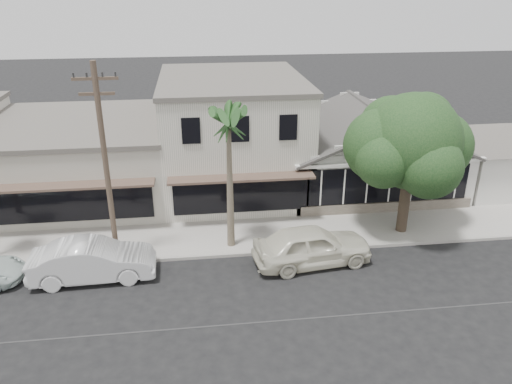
{
  "coord_description": "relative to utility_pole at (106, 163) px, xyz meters",
  "views": [
    {
      "loc": [
        -5.19,
        -15.16,
        11.94
      ],
      "look_at": [
        -2.52,
        6.0,
        2.76
      ],
      "focal_mm": 35.0,
      "sensor_mm": 36.0,
      "label": 1
    }
  ],
  "objects": [
    {
      "name": "ground",
      "position": [
        9.0,
        -5.2,
        -4.79
      ],
      "size": [
        140.0,
        140.0,
        0.0
      ],
      "primitive_type": "plane",
      "color": "black",
      "rests_on": "ground"
    },
    {
      "name": "sidewalk_north",
      "position": [
        1.0,
        1.55,
        -4.71
      ],
      "size": [
        90.0,
        3.5,
        0.15
      ],
      "primitive_type": "cube",
      "color": "#9E9991",
      "rests_on": "ground"
    },
    {
      "name": "corner_shop",
      "position": [
        14.0,
        7.27,
        -2.17
      ],
      "size": [
        10.4,
        8.6,
        5.1
      ],
      "color": "silver",
      "rests_on": "ground"
    },
    {
      "name": "side_cottage",
      "position": [
        22.2,
        6.3,
        -3.29
      ],
      "size": [
        6.0,
        6.0,
        3.0
      ],
      "primitive_type": "cube",
      "color": "silver",
      "rests_on": "ground"
    },
    {
      "name": "row_building_near",
      "position": [
        6.0,
        8.3,
        -1.54
      ],
      "size": [
        8.0,
        10.0,
        6.5
      ],
      "primitive_type": "cube",
      "color": "silver",
      "rests_on": "ground"
    },
    {
      "name": "row_building_midnear",
      "position": [
        -3.0,
        8.3,
        -2.69
      ],
      "size": [
        10.0,
        10.0,
        4.2
      ],
      "primitive_type": "cube",
      "color": "#B0AC9E",
      "rests_on": "ground"
    },
    {
      "name": "utility_pole",
      "position": [
        0.0,
        0.0,
        0.0
      ],
      "size": [
        1.8,
        0.24,
        9.0
      ],
      "color": "brown",
      "rests_on": "ground"
    },
    {
      "name": "car_0",
      "position": [
        8.76,
        -1.27,
        -3.88
      ],
      "size": [
        5.54,
        2.8,
        1.81
      ],
      "primitive_type": "imported",
      "rotation": [
        0.0,
        0.0,
        1.7
      ],
      "color": "silver",
      "rests_on": "ground"
    },
    {
      "name": "car_1",
      "position": [
        -0.8,
        -1.3,
        -3.93
      ],
      "size": [
        5.3,
        2.01,
        1.72
      ],
      "primitive_type": "imported",
      "rotation": [
        0.0,
        0.0,
        1.61
      ],
      "color": "silver",
      "rests_on": "ground"
    },
    {
      "name": "shade_tree",
      "position": [
        13.88,
        1.26,
        -0.08
      ],
      "size": [
        6.44,
        5.82,
        7.15
      ],
      "rotation": [
        0.0,
        0.0,
        0.4
      ],
      "color": "#473A2B",
      "rests_on": "ground"
    },
    {
      "name": "palm_east",
      "position": [
        5.25,
        0.61,
        1.48
      ],
      "size": [
        3.24,
        3.24,
        7.36
      ],
      "color": "#726651",
      "rests_on": "ground"
    }
  ]
}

